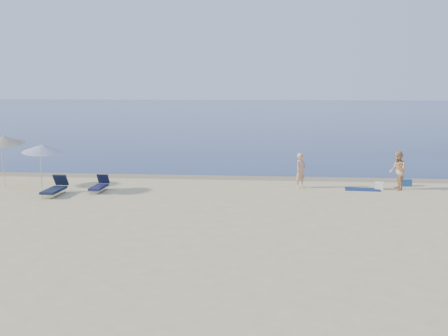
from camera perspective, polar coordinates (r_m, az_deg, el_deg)
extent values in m
cube|color=#0C1F4C|center=(109.72, 5.11, 5.83)|extent=(240.00, 160.00, 0.01)
cube|color=#847254|center=(29.42, 3.57, -1.01)|extent=(240.00, 1.60, 0.00)
imported|color=tan|center=(26.68, 7.81, -0.25)|extent=(0.70, 0.70, 1.64)
imported|color=tan|center=(27.14, 17.25, -0.25)|extent=(0.72, 0.91, 1.79)
cube|color=#0D1D45|center=(26.87, 13.88, -2.11)|extent=(1.65, 1.00, 0.03)
cube|color=silver|center=(27.12, 15.50, -1.75)|extent=(0.45, 0.41, 0.33)
cube|color=#1E58A7|center=(28.35, 18.00, -1.41)|extent=(0.53, 0.42, 0.34)
cylinder|color=silver|center=(26.18, -18.07, -0.38)|extent=(0.15, 0.28, 2.08)
cone|color=white|center=(26.27, -17.96, 1.92)|extent=(2.38, 2.40, 0.53)
sphere|color=silver|center=(26.25, -17.98, 2.31)|extent=(0.06, 0.06, 0.06)
cylinder|color=silver|center=(28.51, -21.54, 0.34)|extent=(0.06, 0.29, 2.28)
cone|color=beige|center=(28.60, -21.45, 2.66)|extent=(2.04, 2.06, 0.56)
sphere|color=silver|center=(28.58, -21.47, 3.06)|extent=(0.07, 0.07, 0.07)
cube|color=#121A32|center=(25.71, -16.91, -2.17)|extent=(0.62, 1.68, 0.11)
cube|color=#121A32|center=(26.43, -16.26, -1.17)|extent=(0.62, 0.41, 0.54)
cylinder|color=#A5A5AD|center=(25.64, -16.39, -2.45)|extent=(0.03, 0.03, 0.25)
cube|color=#16183D|center=(26.14, -12.63, -1.91)|extent=(0.53, 1.44, 0.10)
cube|color=#16183D|center=(26.77, -12.18, -1.08)|extent=(0.53, 0.35, 0.46)
cylinder|color=#A5A5AD|center=(26.09, -12.18, -2.15)|extent=(0.03, 0.03, 0.21)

